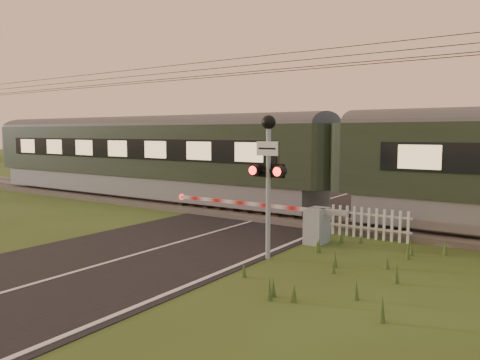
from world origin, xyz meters
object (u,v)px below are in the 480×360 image
Objects in this scene: boom_gate at (308,222)px; picket_fence at (369,223)px; crossing_signal at (268,161)px; train at (340,164)px.

boom_gate reaches higher than picket_fence.
crossing_signal is 1.43× the size of picket_fence.
train is 5.57m from crossing_signal.
crossing_signal reaches higher than boom_gate.
boom_gate is at bearing 89.49° from crossing_signal.
boom_gate is 1.71× the size of crossing_signal.
boom_gate is at bearing -133.18° from picket_fence.
crossing_signal is (0.37, -5.55, 0.39)m from train.
train reaches higher than boom_gate.
crossing_signal is at bearing -90.51° from boom_gate.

